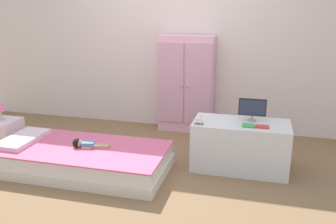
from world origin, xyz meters
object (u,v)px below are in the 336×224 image
at_px(rocking_horse_toy, 200,119).
at_px(wardrobe, 186,84).
at_px(book_green, 249,126).
at_px(bed, 82,159).
at_px(nightstand, 4,135).
at_px(table_lamp, 0,106).
at_px(tv_monitor, 252,108).
at_px(doll, 84,144).
at_px(book_red, 262,127).
at_px(tv_stand, 240,146).

bearing_deg(rocking_horse_toy, wardrobe, 108.10).
bearing_deg(book_green, bed, -168.32).
xyz_separation_m(nightstand, wardrobe, (2.00, 1.26, 0.48)).
relative_size(table_lamp, tv_monitor, 0.86).
distance_m(doll, wardrobe, 1.76).
distance_m(doll, book_red, 1.86).
xyz_separation_m(wardrobe, book_green, (0.90, -1.18, -0.13)).
xyz_separation_m(wardrobe, tv_monitor, (0.92, -0.98, -0.00)).
bearing_deg(rocking_horse_toy, bed, -166.45).
xyz_separation_m(bed, book_red, (1.85, 0.35, 0.40)).
relative_size(doll, tv_stand, 0.39).
height_order(nightstand, table_lamp, table_lamp).
bearing_deg(table_lamp, rocking_horse_toy, 0.42).
relative_size(rocking_horse_toy, book_green, 0.93).
bearing_deg(tv_stand, doll, -163.79).
bearing_deg(bed, table_lamp, 167.02).
bearing_deg(bed, tv_monitor, 17.66).
bearing_deg(table_lamp, doll, -12.63).
bearing_deg(tv_stand, wardrobe, 127.64).
relative_size(nightstand, rocking_horse_toy, 3.29).
bearing_deg(wardrobe, book_red, -48.76).
xyz_separation_m(table_lamp, wardrobe, (2.00, 1.26, 0.11)).
xyz_separation_m(doll, book_red, (1.81, 0.35, 0.23)).
relative_size(book_green, book_red, 0.92).
distance_m(bed, doll, 0.17).
bearing_deg(nightstand, book_red, 1.47).
bearing_deg(wardrobe, bed, -117.76).
height_order(tv_monitor, book_green, tv_monitor).
xyz_separation_m(nightstand, book_green, (2.90, 0.08, 0.34)).
distance_m(nightstand, book_green, 2.92).
xyz_separation_m(doll, wardrobe, (0.78, 1.54, 0.37)).
bearing_deg(wardrobe, doll, -116.83).
height_order(nightstand, book_red, book_red).
relative_size(doll, wardrobe, 0.29).
relative_size(wardrobe, tv_stand, 1.32).
xyz_separation_m(tv_monitor, rocking_horse_toy, (-0.52, -0.26, -0.09)).
distance_m(nightstand, tv_monitor, 2.98).
bearing_deg(nightstand, book_green, 1.54).
bearing_deg(tv_monitor, bed, -162.34).
relative_size(doll, book_red, 2.89).
distance_m(nightstand, book_red, 3.06).
distance_m(tv_monitor, book_red, 0.26).
bearing_deg(table_lamp, book_green, 1.54).
xyz_separation_m(table_lamp, rocking_horse_toy, (2.41, 0.02, 0.03)).
distance_m(table_lamp, book_green, 2.90).
distance_m(tv_stand, tv_monitor, 0.42).
bearing_deg(book_red, wardrobe, 131.24).
bearing_deg(doll, wardrobe, 63.17).
distance_m(table_lamp, tv_stand, 2.85).
bearing_deg(bed, tv_stand, 15.92).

